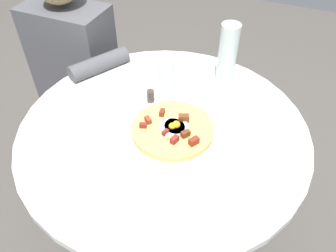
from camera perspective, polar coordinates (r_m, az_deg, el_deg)
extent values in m
plane|color=#4C4742|center=(1.78, -0.54, -17.83)|extent=(6.00, 6.00, 0.00)
cylinder|color=silver|center=(1.19, -0.77, -0.59)|extent=(1.01, 1.01, 0.03)
cylinder|color=#333338|center=(1.48, -0.63, -11.11)|extent=(0.12, 0.12, 0.72)
cylinder|color=#333338|center=(1.77, -0.54, -17.64)|extent=(0.45, 0.45, 0.02)
cube|color=#2D2D33|center=(2.00, -13.29, 0.20)|extent=(0.32, 0.28, 0.45)
cube|color=#4C4C51|center=(1.73, -15.79, 11.49)|extent=(0.38, 0.22, 0.48)
cylinder|color=#4C4C51|center=(1.46, -11.54, 10.18)|extent=(0.19, 0.26, 0.07)
cylinder|color=white|center=(1.15, 0.80, -1.16)|extent=(0.32, 0.32, 0.01)
cylinder|color=tan|center=(1.14, 0.81, -0.55)|extent=(0.28, 0.28, 0.02)
cylinder|color=white|center=(1.13, 1.39, 0.00)|extent=(0.08, 0.08, 0.01)
sphere|color=yellow|center=(1.12, 1.40, 0.22)|extent=(0.03, 0.03, 0.03)
cylinder|color=white|center=(1.12, 0.72, -0.24)|extent=(0.09, 0.09, 0.01)
sphere|color=yellow|center=(1.12, 0.72, -0.02)|extent=(0.02, 0.02, 0.02)
cube|color=maroon|center=(1.07, 4.39, -2.58)|extent=(0.03, 0.04, 0.02)
cube|color=maroon|center=(1.17, -1.02, 2.28)|extent=(0.02, 0.03, 0.02)
cube|color=brown|center=(1.14, 2.67, 1.34)|extent=(0.04, 0.03, 0.03)
cube|color=brown|center=(1.09, 2.97, -1.33)|extent=(0.03, 0.03, 0.02)
cube|color=maroon|center=(1.14, -3.39, 1.01)|extent=(0.03, 0.03, 0.02)
cube|color=maroon|center=(1.10, -0.45, -1.07)|extent=(0.02, 0.03, 0.02)
cube|color=maroon|center=(1.12, -4.23, 0.11)|extent=(0.03, 0.02, 0.02)
cube|color=maroon|center=(1.07, 1.11, -2.30)|extent=(0.02, 0.03, 0.02)
cube|color=#387F2D|center=(1.11, -0.71, -0.78)|extent=(0.01, 0.01, 0.00)
cube|color=#387F2D|center=(1.10, 1.08, -1.28)|extent=(0.01, 0.01, 0.00)
cube|color=#387F2D|center=(1.17, 2.20, 1.76)|extent=(0.01, 0.01, 0.00)
cube|color=#387F2D|center=(1.08, -0.05, -2.20)|extent=(0.00, 0.01, 0.00)
cube|color=#387F2D|center=(1.09, 3.41, -1.89)|extent=(0.01, 0.01, 0.00)
cylinder|color=white|center=(1.17, -19.73, -3.33)|extent=(0.17, 0.17, 0.01)
cube|color=white|center=(1.15, 16.87, -3.91)|extent=(0.17, 0.14, 0.00)
cube|color=silver|center=(1.13, 16.75, -4.38)|extent=(0.18, 0.01, 0.00)
cube|color=silver|center=(1.16, 17.07, -3.15)|extent=(0.18, 0.01, 0.00)
cylinder|color=silver|center=(1.30, -0.32, 8.37)|extent=(0.07, 0.07, 0.13)
cylinder|color=silver|center=(1.32, 9.98, 11.61)|extent=(0.07, 0.07, 0.25)
cylinder|color=white|center=(0.99, -1.27, -9.21)|extent=(0.03, 0.03, 0.05)
cylinder|color=#3F3833|center=(1.27, -2.97, 5.05)|extent=(0.03, 0.03, 0.05)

